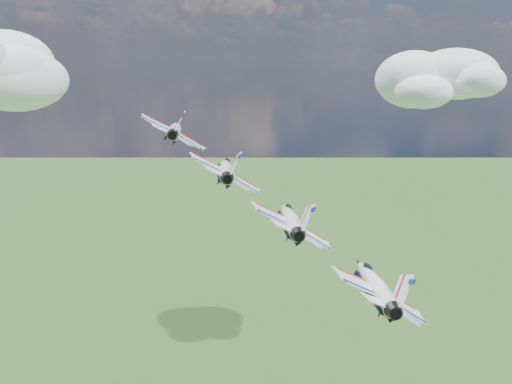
{
  "coord_description": "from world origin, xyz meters",
  "views": [
    {
      "loc": [
        -16.34,
        -77.24,
        168.3
      ],
      "look_at": [
        -16.13,
        -13.29,
        153.38
      ],
      "focal_mm": 40.0,
      "sensor_mm": 36.0,
      "label": 1
    }
  ],
  "objects_px": {
    "jet_2": "(290,218)",
    "jet_1": "(226,169)",
    "jet_3": "(374,284)",
    "jet_0": "(175,129)"
  },
  "relations": [
    {
      "from": "jet_2",
      "to": "jet_1",
      "type": "bearing_deg",
      "value": 123.94
    },
    {
      "from": "jet_3",
      "to": "jet_0",
      "type": "bearing_deg",
      "value": 123.94
    },
    {
      "from": "jet_1",
      "to": "jet_0",
      "type": "bearing_deg",
      "value": 123.94
    },
    {
      "from": "jet_0",
      "to": "jet_1",
      "type": "bearing_deg",
      "value": -56.06
    },
    {
      "from": "jet_1",
      "to": "jet_3",
      "type": "bearing_deg",
      "value": -56.06
    },
    {
      "from": "jet_0",
      "to": "jet_3",
      "type": "distance_m",
      "value": 37.33
    },
    {
      "from": "jet_0",
      "to": "jet_3",
      "type": "bearing_deg",
      "value": -56.06
    },
    {
      "from": "jet_0",
      "to": "jet_3",
      "type": "relative_size",
      "value": 1.0
    },
    {
      "from": "jet_1",
      "to": "jet_2",
      "type": "height_order",
      "value": "jet_1"
    },
    {
      "from": "jet_0",
      "to": "jet_2",
      "type": "xyz_separation_m",
      "value": [
        14.7,
        -18.65,
        -7.44
      ]
    }
  ]
}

